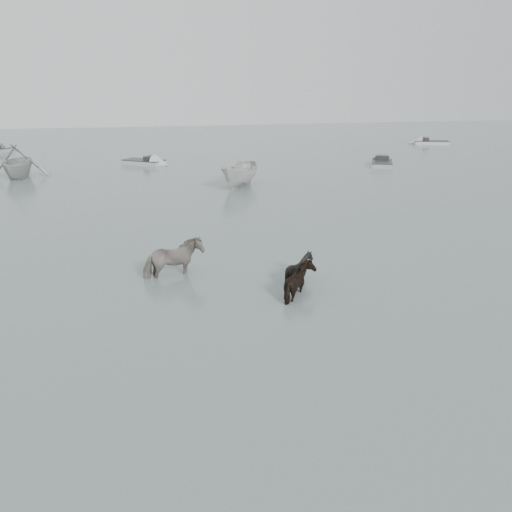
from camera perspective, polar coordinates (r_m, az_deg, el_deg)
name	(u,v)px	position (r m, az deg, el deg)	size (l,w,h in m)	color
ground	(252,297)	(16.02, -0.41, -4.75)	(140.00, 140.00, 0.00)	slate
pony_pinto	(173,252)	(17.71, -9.51, 0.40)	(0.95, 2.09, 1.76)	black
pony_dark	(301,276)	(15.92, 5.17, -2.25)	(1.40, 1.20, 1.41)	black
pony_black	(299,263)	(17.25, 4.97, -0.80)	(1.02, 1.14, 1.26)	black
rowboat_trail	(17,160)	(40.68, -25.62, 9.90)	(4.18, 4.84, 2.55)	#A8ABA8
boat_small	(240,174)	(33.45, -1.81, 9.39)	(1.67, 4.43, 1.71)	#B7B7B2
skiff_port	(382,161)	(43.69, 14.21, 10.48)	(5.04, 1.60, 0.75)	#979A97
skiff_mid	(144,160)	(44.12, -12.70, 10.67)	(4.91, 1.60, 0.75)	#A8ABA9
skiff_star	(432,141)	(61.33, 19.42, 12.31)	(5.21, 1.60, 0.75)	#B7B7B2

